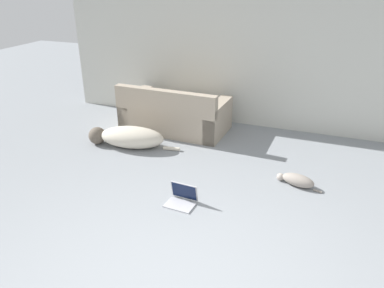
{
  "coord_description": "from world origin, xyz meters",
  "views": [
    {
      "loc": [
        0.96,
        -2.04,
        2.46
      ],
      "look_at": [
        -0.57,
        1.98,
        0.48
      ],
      "focal_mm": 35.0,
      "sensor_mm": 36.0,
      "label": 1
    }
  ],
  "objects_px": {
    "couch": "(175,115)",
    "cat": "(297,180)",
    "laptop_open": "(182,197)",
    "dog": "(128,137)"
  },
  "relations": [
    {
      "from": "dog",
      "to": "laptop_open",
      "type": "xyz_separation_m",
      "value": [
        1.36,
        -1.15,
        -0.08
      ]
    },
    {
      "from": "dog",
      "to": "laptop_open",
      "type": "distance_m",
      "value": 1.78
    },
    {
      "from": "couch",
      "to": "laptop_open",
      "type": "distance_m",
      "value": 2.25
    },
    {
      "from": "couch",
      "to": "laptop_open",
      "type": "bearing_deg",
      "value": 117.47
    },
    {
      "from": "couch",
      "to": "cat",
      "type": "relative_size",
      "value": 2.99
    },
    {
      "from": "cat",
      "to": "laptop_open",
      "type": "xyz_separation_m",
      "value": [
        -1.2,
        -0.87,
        0.0
      ]
    },
    {
      "from": "couch",
      "to": "dog",
      "type": "relative_size",
      "value": 1.2
    },
    {
      "from": "couch",
      "to": "dog",
      "type": "xyz_separation_m",
      "value": [
        -0.4,
        -0.88,
        -0.11
      ]
    },
    {
      "from": "dog",
      "to": "laptop_open",
      "type": "bearing_deg",
      "value": 131.24
    },
    {
      "from": "couch",
      "to": "dog",
      "type": "height_order",
      "value": "couch"
    }
  ]
}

